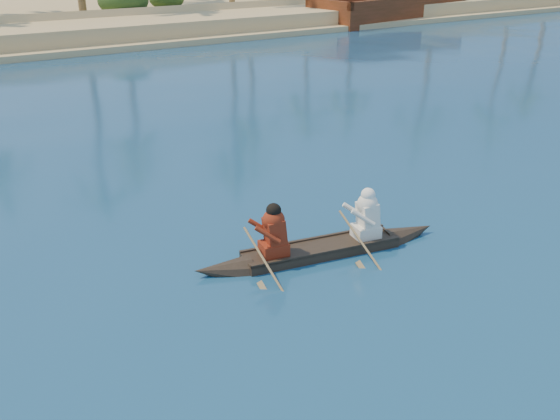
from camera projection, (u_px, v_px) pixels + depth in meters
ground at (271, 183)px, 16.61m from camera, size 160.00×160.00×0.00m
shrub_cluster at (14, 19)px, 40.40m from camera, size 100.00×6.00×2.40m
canoe at (321, 241)px, 12.77m from camera, size 5.44×1.67×1.49m
barge_right at (389, 10)px, 48.82m from camera, size 14.24×6.44×2.29m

